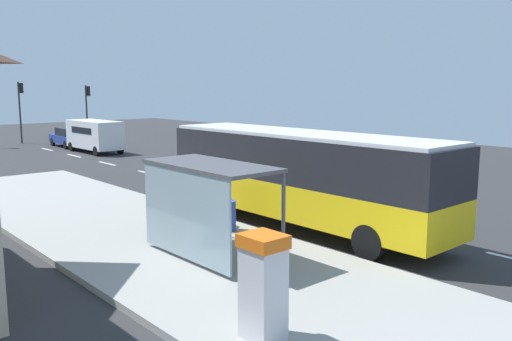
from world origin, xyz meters
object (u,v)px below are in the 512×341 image
sedan_near (69,137)px  bus_shelter (201,187)px  bus (299,173)px  recycling_bin_orange (202,208)px  recycling_bin_blue (228,216)px  traffic_light_median (21,103)px  ticket_machine (263,286)px  traffic_light_near_side (87,104)px  white_van (95,134)px  recycling_bin_red (190,205)px  recycling_bin_green (214,212)px

sedan_near → bus_shelter: size_ratio=1.12×
bus → sedan_near: 29.31m
recycling_bin_orange → recycling_bin_blue: bearing=-90.0°
sedan_near → traffic_light_median: size_ratio=0.88×
ticket_machine → traffic_light_near_side: 40.55m
recycling_bin_blue → recycling_bin_orange: (0.00, 1.40, 0.00)m
white_van → traffic_light_near_side: size_ratio=1.08×
white_van → recycling_bin_red: 22.31m
recycling_bin_orange → traffic_light_near_side: (9.70, 30.47, 2.58)m
bus → recycling_bin_blue: bearing=164.0°
traffic_light_median → recycling_bin_orange: bearing=-98.2°
recycling_bin_blue → traffic_light_median: bearing=82.2°
white_van → sedan_near: 4.87m
ticket_machine → white_van: bearing=70.5°
traffic_light_near_side → bus_shelter: size_ratio=1.21×
sedan_near → recycling_bin_orange: 27.68m
ticket_machine → traffic_light_median: 40.67m
recycling_bin_red → traffic_light_near_side: bearing=72.0°
recycling_bin_green → recycling_bin_red: size_ratio=1.00×
recycling_bin_blue → traffic_light_near_side: 33.42m
ticket_machine → bus: bearing=39.7°
sedan_near → bus_shelter: (-8.71, -29.99, 1.31)m
recycling_bin_green → recycling_bin_orange: bearing=90.0°
bus → white_van: bus is taller
ticket_machine → recycling_bin_blue: (4.11, 6.19, -0.52)m
white_van → sedan_near: white_van is taller
recycling_bin_red → bus: bearing=-48.5°
sedan_near → traffic_light_near_side: bearing=48.1°
traffic_light_near_side → traffic_light_median: traffic_light_median is taller
bus → recycling_bin_blue: (-2.49, 0.71, -1.19)m
sedan_near → traffic_light_near_side: size_ratio=0.92×
traffic_light_near_side → bus_shelter: 35.63m
bus → recycling_bin_orange: bus is taller
bus → recycling_bin_green: size_ratio=11.59×
recycling_bin_orange → bus: bearing=-40.4°
bus → recycling_bin_red: 3.94m
traffic_light_near_side → recycling_bin_red: bearing=-108.0°
bus → traffic_light_median: size_ratio=2.15×
bus → recycling_bin_orange: (-2.49, 2.11, -1.19)m
recycling_bin_blue → traffic_light_median: (4.60, 33.47, 2.74)m
white_van → bus: bearing=-99.2°
ticket_machine → traffic_light_median: bearing=77.6°
recycling_bin_green → recycling_bin_orange: 0.70m
recycling_bin_blue → traffic_light_near_side: bearing=73.1°
traffic_light_near_side → recycling_bin_orange: bearing=-107.7°
bus → bus_shelter: 4.81m
recycling_bin_red → bus_shelter: (-2.21, -3.78, 1.44)m
recycling_bin_orange → bus_shelter: size_ratio=0.24×
recycling_bin_orange → recycling_bin_red: size_ratio=1.00×
bus_shelter → recycling_bin_orange: bearing=54.3°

